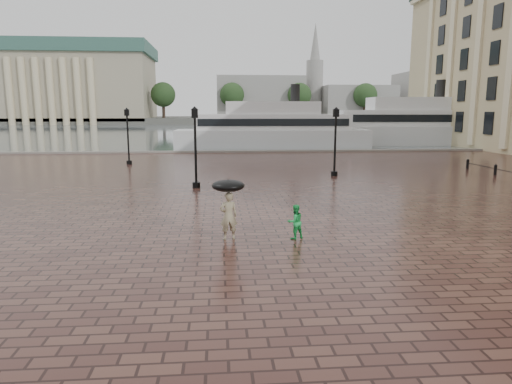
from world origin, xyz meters
TOP-DOWN VIEW (x-y plane):
  - ground at (0.00, 0.00)m, footprint 300.00×300.00m
  - harbour_water at (0.00, 92.00)m, footprint 240.00×240.00m
  - quay_edge at (0.00, 32.00)m, footprint 80.00×0.60m
  - far_shore at (0.00, 160.00)m, footprint 300.00×60.00m
  - museum at (-55.00, 144.61)m, footprint 57.00×32.50m
  - distant_skyline at (48.14, 150.00)m, footprint 102.50×22.00m
  - far_trees at (0.00, 138.00)m, footprint 188.00×8.00m
  - street_lamps at (-5.00, 15.33)m, footprint 15.44×12.44m
  - adult_pedestrian at (-4.41, -0.79)m, footprint 0.65×0.48m
  - child_pedestrian at (-2.16, -0.88)m, footprint 0.70×0.62m
  - ferry_near at (1.53, 37.42)m, footprint 22.34×5.80m
  - ferry_far at (20.66, 41.72)m, footprint 25.20×7.27m
  - umbrella at (-4.41, -0.79)m, footprint 1.10×1.10m

SIDE VIEW (x-z plane):
  - ground at x=0.00m, z-range 0.00..0.00m
  - harbour_water at x=0.00m, z-range 0.00..0.00m
  - quay_edge at x=0.00m, z-range -0.15..0.15m
  - child_pedestrian at x=-2.16m, z-range 0.00..1.18m
  - adult_pedestrian at x=-4.41m, z-range 0.00..1.63m
  - far_shore at x=0.00m, z-range 0.00..2.00m
  - umbrella at x=-4.41m, z-range 1.28..2.41m
  - ferry_near at x=1.53m, z-range -1.45..5.84m
  - street_lamps at x=-5.00m, z-range 0.13..4.53m
  - ferry_far at x=20.66m, z-range -1.63..6.54m
  - far_trees at x=0.00m, z-range 2.67..16.17m
  - distant_skyline at x=48.14m, z-range -7.05..25.95m
  - museum at x=-55.00m, z-range 0.91..26.91m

